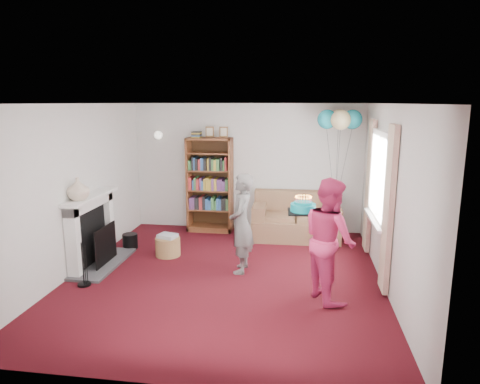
% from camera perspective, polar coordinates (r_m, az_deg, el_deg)
% --- Properties ---
extents(ground, '(5.00, 5.00, 0.00)m').
position_cam_1_polar(ground, '(6.41, -2.03, -11.24)').
color(ground, '#35080B').
rests_on(ground, ground).
extents(wall_back, '(4.50, 0.02, 2.50)m').
position_cam_1_polar(wall_back, '(8.48, 0.94, 3.28)').
color(wall_back, silver).
rests_on(wall_back, ground).
extents(wall_left, '(0.02, 5.00, 2.50)m').
position_cam_1_polar(wall_left, '(6.81, -21.18, 0.34)').
color(wall_left, silver).
rests_on(wall_left, ground).
extents(wall_right, '(0.02, 5.00, 2.50)m').
position_cam_1_polar(wall_right, '(6.06, 19.42, -0.89)').
color(wall_right, silver).
rests_on(wall_right, ground).
extents(ceiling, '(4.50, 5.00, 0.01)m').
position_cam_1_polar(ceiling, '(5.90, -2.21, 11.75)').
color(ceiling, white).
rests_on(ceiling, wall_back).
extents(fireplace, '(0.55, 1.80, 1.12)m').
position_cam_1_polar(fireplace, '(7.06, -18.75, -5.26)').
color(fireplace, '#3F3F42').
rests_on(fireplace, ground).
extents(window_bay, '(0.14, 2.02, 2.20)m').
position_cam_1_polar(window_bay, '(6.63, 17.96, -0.13)').
color(window_bay, white).
rests_on(window_bay, ground).
extents(wall_sconce, '(0.16, 0.23, 0.16)m').
position_cam_1_polar(wall_sconce, '(8.66, -10.83, 7.46)').
color(wall_sconce, gold).
rests_on(wall_sconce, ground).
extents(bookcase, '(0.88, 0.42, 2.06)m').
position_cam_1_polar(bookcase, '(8.45, -4.00, 0.88)').
color(bookcase, '#472B14').
rests_on(bookcase, ground).
extents(sofa, '(1.62, 0.86, 0.86)m').
position_cam_1_polar(sofa, '(8.17, 7.48, -3.79)').
color(sofa, brown).
rests_on(sofa, ground).
extents(wicker_basket, '(0.41, 0.41, 0.37)m').
position_cam_1_polar(wicker_basket, '(7.29, -9.60, -7.09)').
color(wicker_basket, '#987447').
rests_on(wicker_basket, ground).
extents(person_striped, '(0.36, 0.55, 1.50)m').
position_cam_1_polar(person_striped, '(6.37, 0.20, -4.20)').
color(person_striped, black).
rests_on(person_striped, ground).
extents(person_magenta, '(0.88, 0.96, 1.60)m').
position_cam_1_polar(person_magenta, '(5.62, 11.85, -6.19)').
color(person_magenta, '#BF2656').
rests_on(person_magenta, ground).
extents(birthday_cake, '(0.40, 0.40, 0.22)m').
position_cam_1_polar(birthday_cake, '(5.74, 8.42, -2.08)').
color(birthday_cake, black).
rests_on(birthday_cake, ground).
extents(balloons, '(0.78, 0.78, 1.74)m').
position_cam_1_polar(balloons, '(7.88, 13.15, 9.41)').
color(balloons, '#3F3F3F').
rests_on(balloons, ground).
extents(mantel_vase, '(0.34, 0.34, 0.33)m').
position_cam_1_polar(mantel_vase, '(6.60, -20.77, 0.39)').
color(mantel_vase, beige).
rests_on(mantel_vase, fireplace).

